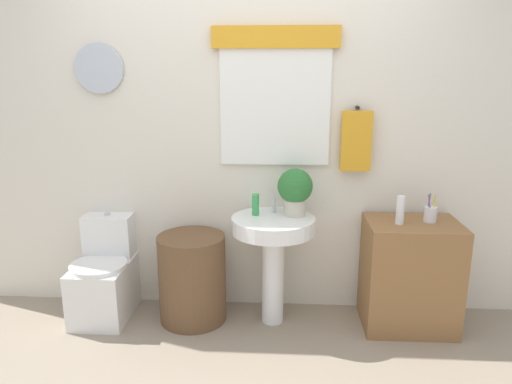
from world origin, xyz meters
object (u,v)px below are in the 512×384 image
at_px(laundry_hamper, 192,278).
at_px(potted_plant, 295,189).
at_px(toilet, 105,278).
at_px(pedestal_sink, 273,242).
at_px(lotion_bottle, 400,210).
at_px(soap_bottle, 256,205).
at_px(wooden_cabinet, 409,275).
at_px(toothbrush_cup, 430,214).

distance_m(laundry_hamper, potted_plant, 0.94).
distance_m(toilet, pedestal_sink, 1.22).
relative_size(potted_plant, lotion_bottle, 1.72).
xyz_separation_m(laundry_hamper, soap_bottle, (0.43, 0.05, 0.52)).
distance_m(wooden_cabinet, potted_plant, 0.96).
height_order(potted_plant, toothbrush_cup, potted_plant).
bearing_deg(laundry_hamper, wooden_cabinet, 0.00).
xyz_separation_m(toilet, potted_plant, (1.32, 0.03, 0.65)).
relative_size(pedestal_sink, potted_plant, 2.36).
relative_size(laundry_hamper, soap_bottle, 4.20).
distance_m(laundry_hamper, pedestal_sink, 0.62).
xyz_separation_m(pedestal_sink, toothbrush_cup, (1.02, 0.02, 0.21)).
distance_m(pedestal_sink, toothbrush_cup, 1.04).
bearing_deg(soap_bottle, toothbrush_cup, -1.52).
relative_size(soap_bottle, lotion_bottle, 0.79).
xyz_separation_m(pedestal_sink, wooden_cabinet, (0.91, 0.00, -0.21)).
bearing_deg(toilet, toothbrush_cup, -0.29).
distance_m(potted_plant, lotion_bottle, 0.68).
distance_m(pedestal_sink, soap_bottle, 0.28).
relative_size(pedestal_sink, soap_bottle, 5.17).
relative_size(toilet, laundry_hamper, 1.17).
bearing_deg(potted_plant, laundry_hamper, -175.05).
relative_size(laundry_hamper, lotion_bottle, 3.30).
xyz_separation_m(soap_bottle, lotion_bottle, (0.93, -0.09, 0.00)).
xyz_separation_m(toilet, soap_bottle, (1.06, 0.02, 0.55)).
height_order(potted_plant, lotion_bottle, potted_plant).
distance_m(toilet, lotion_bottle, 2.06).
xyz_separation_m(pedestal_sink, potted_plant, (0.14, 0.06, 0.35)).
relative_size(lotion_bottle, toothbrush_cup, 0.99).
distance_m(laundry_hamper, toothbrush_cup, 1.64).
relative_size(pedestal_sink, toothbrush_cup, 4.04).
bearing_deg(potted_plant, pedestal_sink, -156.80).
height_order(toilet, toothbrush_cup, toothbrush_cup).
height_order(toilet, laundry_hamper, toilet).
bearing_deg(toothbrush_cup, soap_bottle, 178.48).
distance_m(wooden_cabinet, soap_bottle, 1.13).
relative_size(toilet, toothbrush_cup, 3.85).
distance_m(soap_bottle, toothbrush_cup, 1.14).
height_order(toilet, lotion_bottle, lotion_bottle).
relative_size(pedestal_sink, lotion_bottle, 4.07).
bearing_deg(lotion_bottle, wooden_cabinet, 20.99).
distance_m(wooden_cabinet, toothbrush_cup, 0.43).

